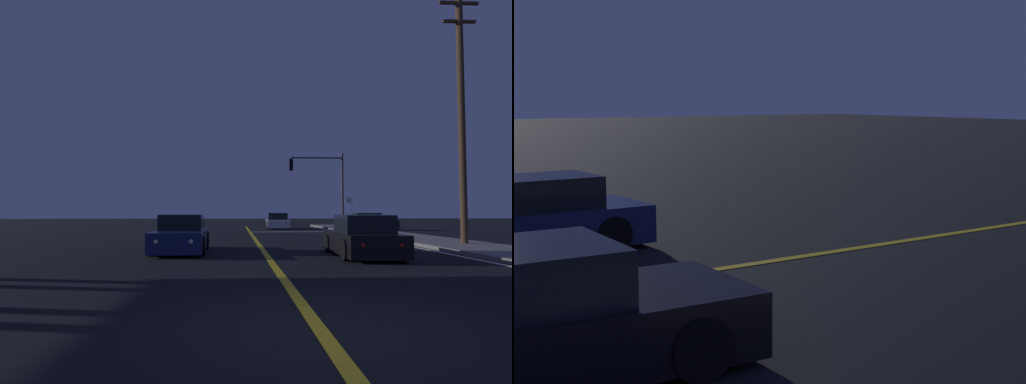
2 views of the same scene
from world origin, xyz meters
TOP-DOWN VIEW (x-y plane):
  - ground_plane at (0.00, 0.00)m, footprint 160.00×160.00m
  - sidewalk_right at (8.08, 12.72)m, footprint 3.20×45.79m
  - lane_line_center at (0.00, 12.72)m, footprint 0.20×43.25m
  - lane_line_edge_right at (6.23, 12.72)m, footprint 0.16×43.25m
  - stop_bar at (3.24, 23.94)m, footprint 6.48×0.50m
  - car_far_approaching_white at (2.53, 29.66)m, footprint 2.06×4.24m
  - car_mid_block_black at (3.08, 8.10)m, footprint 1.96×4.26m
  - car_distant_tail_navy at (-2.97, 9.90)m, footprint 1.88×4.32m
  - car_side_waiting_charcoal at (9.44, 26.54)m, footprint 4.21×1.87m
  - traffic_signal_near_right at (5.80, 26.24)m, footprint 4.25×0.28m
  - utility_pole_right at (8.38, 11.37)m, footprint 1.69×0.28m
  - street_sign_corner at (6.98, 23.44)m, footprint 0.56×0.06m

SIDE VIEW (x-z plane):
  - ground_plane at x=0.00m, z-range 0.00..0.00m
  - lane_line_center at x=0.00m, z-range 0.00..0.01m
  - lane_line_edge_right at x=6.23m, z-range 0.00..0.01m
  - stop_bar at x=3.24m, z-range 0.00..0.01m
  - sidewalk_right at x=8.08m, z-range 0.00..0.15m
  - car_mid_block_black at x=3.08m, z-range -0.09..1.25m
  - car_side_waiting_charcoal at x=9.44m, z-range -0.09..1.25m
  - car_distant_tail_navy at x=-2.97m, z-range -0.09..1.25m
  - car_far_approaching_white at x=2.53m, z-range -0.09..1.25m
  - street_sign_corner at x=6.98m, z-range 0.43..2.93m
  - traffic_signal_near_right at x=5.80m, z-range 1.02..7.05m
  - utility_pole_right at x=8.38m, z-range 0.22..11.08m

